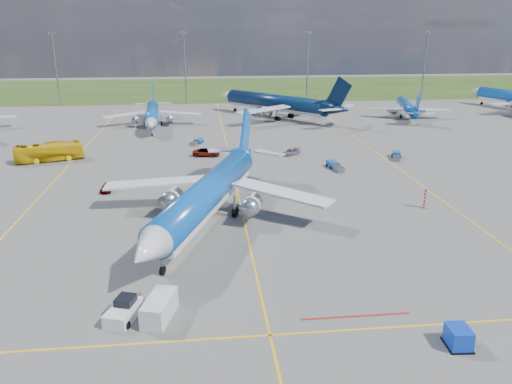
{
  "coord_description": "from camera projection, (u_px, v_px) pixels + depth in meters",
  "views": [
    {
      "loc": [
        -5.04,
        -55.54,
        24.84
      ],
      "look_at": [
        1.62,
        5.87,
        4.0
      ],
      "focal_mm": 35.0,
      "sensor_mm": 36.0,
      "label": 1
    }
  ],
  "objects": [
    {
      "name": "service_van",
      "position": [
        159.0,
        308.0,
        44.09
      ],
      "size": [
        3.18,
        4.98,
        2.03
      ],
      "primitive_type": "cube",
      "rotation": [
        0.0,
        0.0,
        -0.27
      ],
      "color": "silver",
      "rests_on": "ground"
    },
    {
      "name": "service_car_c",
      "position": [
        291.0,
        152.0,
        99.65
      ],
      "size": [
        4.32,
        3.88,
        1.21
      ],
      "primitive_type": "imported",
      "rotation": [
        0.0,
        0.0,
        -0.91
      ],
      "color": "#999999",
      "rests_on": "ground"
    },
    {
      "name": "ground",
      "position": [
        248.0,
        239.0,
        60.77
      ],
      "size": [
        400.0,
        400.0,
        0.0
      ],
      "primitive_type": "plane",
      "color": "#555553",
      "rests_on": "ground"
    },
    {
      "name": "service_car_a",
      "position": [
        107.0,
        187.0,
        77.94
      ],
      "size": [
        2.01,
        4.05,
        1.33
      ],
      "primitive_type": "imported",
      "rotation": [
        0.0,
        0.0,
        -0.12
      ],
      "color": "#999999",
      "rests_on": "ground"
    },
    {
      "name": "taxiway_lines",
      "position": [
        234.0,
        174.0,
        86.88
      ],
      "size": [
        60.25,
        160.0,
        0.02
      ],
      "color": "yellow",
      "rests_on": "ground"
    },
    {
      "name": "bg_jet_nnw",
      "position": [
        153.0,
        127.0,
        126.91
      ],
      "size": [
        28.89,
        36.61,
        9.13
      ],
      "primitive_type": null,
      "rotation": [
        0.0,
        0.0,
        0.07
      ],
      "color": "#0C4FB0",
      "rests_on": "ground"
    },
    {
      "name": "warning_post",
      "position": [
        426.0,
        198.0,
        70.49
      ],
      "size": [
        0.5,
        0.5,
        3.0
      ],
      "primitive_type": "cylinder",
      "color": "red",
      "rests_on": "ground"
    },
    {
      "name": "floodlight_masts",
      "position": [
        247.0,
        64.0,
        161.4
      ],
      "size": [
        202.2,
        0.5,
        22.7
      ],
      "color": "slate",
      "rests_on": "ground"
    },
    {
      "name": "uld_container",
      "position": [
        458.0,
        337.0,
        40.28
      ],
      "size": [
        1.82,
        2.22,
        1.7
      ],
      "primitive_type": "cube",
      "rotation": [
        0.0,
        0.0,
        -0.06
      ],
      "color": "#0D39C2",
      "rests_on": "ground"
    },
    {
      "name": "bg_jet_ne",
      "position": [
        407.0,
        117.0,
        140.88
      ],
      "size": [
        30.15,
        35.72,
        8.17
      ],
      "primitive_type": null,
      "rotation": [
        0.0,
        0.0,
        2.92
      ],
      "color": "#0C4FB0",
      "rests_on": "ground"
    },
    {
      "name": "baggage_tug_c",
      "position": [
        197.0,
        142.0,
        108.68
      ],
      "size": [
        2.92,
        4.64,
        1.02
      ],
      "rotation": [
        0.0,
        0.0,
        -0.41
      ],
      "color": "#185493",
      "rests_on": "ground"
    },
    {
      "name": "apron_bus",
      "position": [
        49.0,
        152.0,
        94.73
      ],
      "size": [
        12.85,
        6.8,
        3.5
      ],
      "primitive_type": "imported",
      "rotation": [
        0.0,
        0.0,
        1.9
      ],
      "color": "#E2B60D",
      "rests_on": "ground"
    },
    {
      "name": "baggage_tug_w",
      "position": [
        335.0,
        166.0,
        89.84
      ],
      "size": [
        2.26,
        5.35,
        1.17
      ],
      "rotation": [
        0.0,
        0.0,
        0.17
      ],
      "color": "#174C8E",
      "rests_on": "ground"
    },
    {
      "name": "bg_jet_n",
      "position": [
        275.0,
        118.0,
        138.96
      ],
      "size": [
        58.17,
        59.08,
        12.34
      ],
      "primitive_type": null,
      "rotation": [
        0.0,
        0.0,
        3.87
      ],
      "color": "#071C3D",
      "rests_on": "ground"
    },
    {
      "name": "pushback_tug",
      "position": [
        124.0,
        311.0,
        44.14
      ],
      "size": [
        3.22,
        5.67,
        1.89
      ],
      "rotation": [
        0.0,
        0.0,
        -0.32
      ],
      "color": "silver",
      "rests_on": "ground"
    },
    {
      "name": "grass_strip",
      "position": [
        214.0,
        89.0,
        202.07
      ],
      "size": [
        400.0,
        80.0,
        0.01
      ],
      "primitive_type": "cube",
      "color": "#2D4719",
      "rests_on": "ground"
    },
    {
      "name": "baggage_tug_e",
      "position": [
        396.0,
        156.0,
        96.94
      ],
      "size": [
        3.02,
        5.27,
        1.15
      ],
      "rotation": [
        0.0,
        0.0,
        -0.35
      ],
      "color": "#185791",
      "rests_on": "ground"
    },
    {
      "name": "service_car_b",
      "position": [
        206.0,
        152.0,
        98.54
      ],
      "size": [
        5.62,
        3.05,
        1.5
      ],
      "primitive_type": "imported",
      "rotation": [
        0.0,
        0.0,
        1.46
      ],
      "color": "#999999",
      "rests_on": "ground"
    },
    {
      "name": "main_airliner",
      "position": [
        209.0,
        222.0,
        65.85
      ],
      "size": [
        47.32,
        53.76,
        11.75
      ],
      "primitive_type": null,
      "rotation": [
        0.0,
        0.0,
        -0.34
      ],
      "color": "#0C4FB0",
      "rests_on": "ground"
    }
  ]
}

